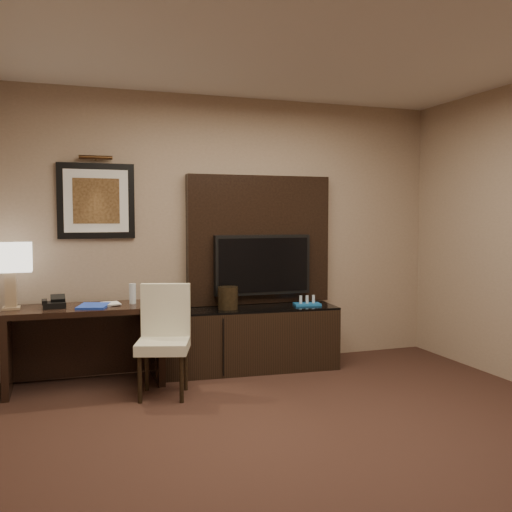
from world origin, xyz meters
name	(u,v)px	position (x,y,z in m)	size (l,w,h in m)	color
floor	(345,462)	(0.00, 0.00, -0.01)	(4.50, 5.00, 0.01)	#301B15
ceiling	(350,12)	(0.00, 0.00, 2.70)	(4.50, 5.00, 0.01)	silver
wall_back	(229,232)	(0.00, 2.50, 1.35)	(4.50, 0.01, 2.70)	gray
desk	(85,346)	(-1.44, 2.15, 0.36)	(1.34, 0.57, 0.72)	black
credenza	(246,339)	(0.08, 2.20, 0.31)	(1.79, 0.50, 0.62)	black
tv_wall_panel	(259,240)	(0.30, 2.44, 1.27)	(1.50, 0.12, 1.30)	black
tv	(263,265)	(0.30, 2.34, 1.02)	(1.00, 0.08, 0.60)	black
artwork	(96,201)	(-1.30, 2.48, 1.65)	(0.70, 0.04, 0.70)	black
picture_light	(96,157)	(-1.30, 2.44, 2.05)	(0.04, 0.04, 0.30)	#3B2513
desk_chair	(163,345)	(-0.83, 1.63, 0.44)	(0.42, 0.49, 0.88)	beige
table_lamp	(10,276)	(-2.03, 2.20, 1.00)	(0.35, 0.20, 0.57)	tan
desk_phone	(54,302)	(-1.69, 2.15, 0.76)	(0.19, 0.17, 0.09)	black
blue_folder	(94,306)	(-1.36, 2.08, 0.73)	(0.24, 0.32, 0.02)	#1C3AB8
book	(102,294)	(-1.29, 2.14, 0.82)	(0.15, 0.02, 0.21)	#B5AD8E
water_bottle	(133,294)	(-1.02, 2.17, 0.81)	(0.06, 0.06, 0.18)	silver
ice_bucket	(228,298)	(-0.11, 2.18, 0.72)	(0.19, 0.19, 0.22)	black
minibar_tray	(307,301)	(0.71, 2.15, 0.66)	(0.26, 0.16, 0.09)	#1B66B0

